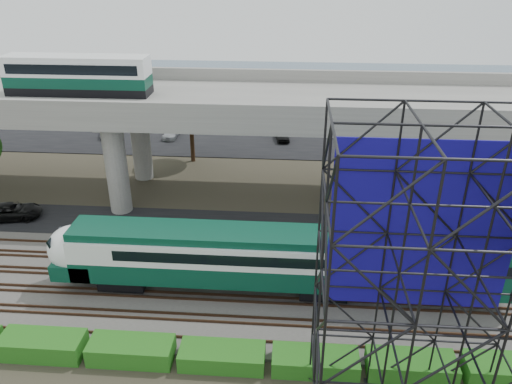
{
  "coord_description": "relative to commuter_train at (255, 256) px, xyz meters",
  "views": [
    {
      "loc": [
        4.35,
        -24.34,
        20.33
      ],
      "look_at": [
        2.05,
        6.0,
        5.41
      ],
      "focal_mm": 35.0,
      "sensor_mm": 36.0,
      "label": 1
    }
  ],
  "objects": [
    {
      "name": "parked_cars",
      "position": [
        -0.95,
        31.56,
        -2.19
      ],
      "size": [
        37.58,
        9.78,
        1.31
      ],
      "color": "silver",
      "rests_on": "parking_lot"
    },
    {
      "name": "scaffold_tower",
      "position": [
        7.93,
        -9.98,
        4.59
      ],
      "size": [
        9.36,
        6.36,
        15.0
      ],
      "color": "black",
      "rests_on": "ground"
    },
    {
      "name": "parking_lot",
      "position": [
        -2.28,
        32.0,
        -2.84
      ],
      "size": [
        90.0,
        18.0,
        0.08
      ],
      "primitive_type": "cube",
      "color": "black",
      "rests_on": "ground"
    },
    {
      "name": "harbor_water",
      "position": [
        -2.28,
        54.0,
        -2.87
      ],
      "size": [
        140.0,
        40.0,
        0.03
      ],
      "primitive_type": "cube",
      "color": "#495B78",
      "rests_on": "ground"
    },
    {
      "name": "ballast_bed",
      "position": [
        -2.28,
        0.0,
        -2.78
      ],
      "size": [
        90.0,
        12.0,
        0.2
      ],
      "primitive_type": "cube",
      "color": "slate",
      "rests_on": "ground"
    },
    {
      "name": "trees",
      "position": [
        -6.95,
        14.17,
        2.69
      ],
      "size": [
        40.94,
        16.94,
        7.69
      ],
      "color": "#382314",
      "rests_on": "ground"
    },
    {
      "name": "overpass",
      "position": [
        -3.28,
        14.0,
        5.33
      ],
      "size": [
        80.0,
        12.0,
        12.4
      ],
      "color": "#9E9B93",
      "rests_on": "ground"
    },
    {
      "name": "service_road",
      "position": [
        -2.28,
        8.5,
        -2.84
      ],
      "size": [
        90.0,
        5.0,
        0.08
      ],
      "primitive_type": "cube",
      "color": "black",
      "rests_on": "ground"
    },
    {
      "name": "ground",
      "position": [
        -2.28,
        -2.0,
        -2.88
      ],
      "size": [
        140.0,
        140.0,
        0.0
      ],
      "primitive_type": "plane",
      "color": "#474233",
      "rests_on": "ground"
    },
    {
      "name": "rail_tracks",
      "position": [
        -2.28,
        -0.0,
        -2.6
      ],
      "size": [
        90.0,
        9.52,
        0.16
      ],
      "color": "#472D1E",
      "rests_on": "ballast_bed"
    },
    {
      "name": "hedge_strip",
      "position": [
        -1.28,
        -6.3,
        -2.32
      ],
      "size": [
        34.6,
        1.8,
        1.2
      ],
      "color": "#186016",
      "rests_on": "ground"
    },
    {
      "name": "suv",
      "position": [
        -20.89,
        8.35,
        -2.14
      ],
      "size": [
        5.12,
        3.17,
        1.32
      ],
      "primitive_type": "imported",
      "rotation": [
        0.0,
        0.0,
        1.79
      ],
      "color": "black",
      "rests_on": "service_road"
    },
    {
      "name": "commuter_train",
      "position": [
        0.0,
        0.0,
        0.0
      ],
      "size": [
        29.3,
        3.06,
        4.3
      ],
      "color": "black",
      "rests_on": "rail_tracks"
    }
  ]
}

